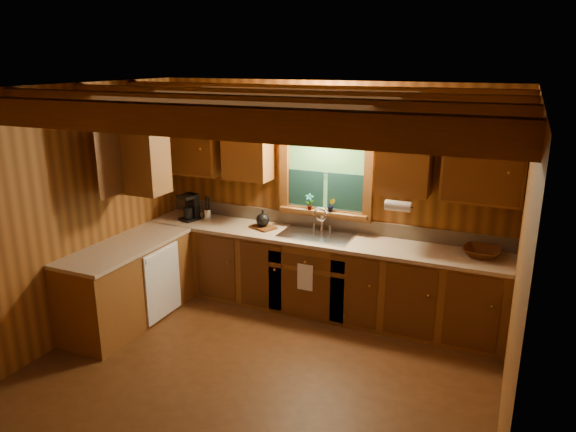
% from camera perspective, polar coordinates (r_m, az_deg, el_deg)
% --- Properties ---
extents(room, '(4.20, 4.20, 4.20)m').
position_cam_1_polar(room, '(4.55, -4.06, -3.22)').
color(room, '#4C2A12').
rests_on(room, ground).
extents(ceiling_beams, '(4.20, 2.54, 0.18)m').
position_cam_1_polar(ceiling_beams, '(4.30, -4.39, 11.87)').
color(ceiling_beams, brown).
rests_on(ceiling_beams, room).
extents(base_cabinets, '(4.20, 2.22, 0.86)m').
position_cam_1_polar(base_cabinets, '(6.15, -2.41, -6.54)').
color(base_cabinets, brown).
rests_on(base_cabinets, ground).
extents(countertop, '(4.20, 2.24, 0.04)m').
position_cam_1_polar(countertop, '(5.98, -2.32, -2.57)').
color(countertop, tan).
rests_on(countertop, base_cabinets).
extents(backsplash, '(4.20, 0.02, 0.16)m').
position_cam_1_polar(backsplash, '(6.30, 3.98, -0.66)').
color(backsplash, tan).
rests_on(backsplash, room).
extents(dishwasher_panel, '(0.02, 0.60, 0.80)m').
position_cam_1_polar(dishwasher_panel, '(6.15, -13.19, -6.96)').
color(dishwasher_panel, white).
rests_on(dishwasher_panel, base_cabinets).
extents(upper_cabinets, '(4.19, 1.77, 0.78)m').
position_cam_1_polar(upper_cabinets, '(5.90, -2.60, 6.78)').
color(upper_cabinets, brown).
rests_on(upper_cabinets, room).
extents(window, '(1.12, 0.08, 1.00)m').
position_cam_1_polar(window, '(6.14, 4.03, 4.19)').
color(window, brown).
rests_on(window, room).
extents(window_sill, '(1.06, 0.14, 0.04)m').
position_cam_1_polar(window_sill, '(6.20, 3.80, 0.41)').
color(window_sill, brown).
rests_on(window_sill, room).
extents(wall_sconce, '(0.45, 0.21, 0.17)m').
position_cam_1_polar(wall_sconce, '(5.92, 3.75, 9.98)').
color(wall_sconce, black).
rests_on(wall_sconce, room).
extents(paper_towel_roll, '(0.27, 0.11, 0.11)m').
position_cam_1_polar(paper_towel_roll, '(5.62, 11.67, 1.06)').
color(paper_towel_roll, white).
rests_on(paper_towel_roll, upper_cabinets).
extents(dish_towel, '(0.18, 0.01, 0.30)m').
position_cam_1_polar(dish_towel, '(5.91, 1.83, -6.56)').
color(dish_towel, white).
rests_on(dish_towel, base_cabinets).
extents(sink, '(0.82, 0.48, 0.43)m').
position_cam_1_polar(sink, '(6.08, 3.05, -2.50)').
color(sink, silver).
rests_on(sink, countertop).
extents(coffee_maker, '(0.18, 0.23, 0.32)m').
position_cam_1_polar(coffee_maker, '(6.73, -10.37, 0.95)').
color(coffee_maker, black).
rests_on(coffee_maker, countertop).
extents(utensil_crock, '(0.11, 0.11, 0.30)m').
position_cam_1_polar(utensil_crock, '(6.71, -8.60, 0.23)').
color(utensil_crock, silver).
rests_on(utensil_crock, countertop).
extents(cutting_board, '(0.35, 0.30, 0.03)m').
position_cam_1_polar(cutting_board, '(6.32, -2.69, -1.20)').
color(cutting_board, '#502C11').
rests_on(cutting_board, countertop).
extents(teakettle, '(0.16, 0.16, 0.20)m').
position_cam_1_polar(teakettle, '(6.29, -2.70, -0.40)').
color(teakettle, black).
rests_on(teakettle, cutting_board).
extents(wicker_basket, '(0.42, 0.42, 0.09)m').
position_cam_1_polar(wicker_basket, '(5.76, 19.99, -3.66)').
color(wicker_basket, '#48230C').
rests_on(wicker_basket, countertop).
extents(potted_plant_left, '(0.12, 0.09, 0.19)m').
position_cam_1_polar(potted_plant_left, '(6.19, 2.30, 1.52)').
color(potted_plant_left, '#502C11').
rests_on(potted_plant_left, window_sill).
extents(potted_plant_right, '(0.11, 0.09, 0.16)m').
position_cam_1_polar(potted_plant_right, '(6.12, 4.64, 1.17)').
color(potted_plant_right, '#502C11').
rests_on(potted_plant_right, window_sill).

